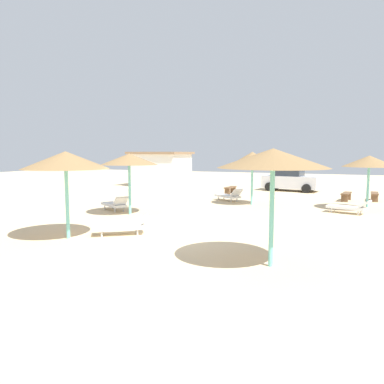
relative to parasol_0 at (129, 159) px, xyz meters
name	(u,v)px	position (x,y,z in m)	size (l,w,h in m)	color
ground_plane	(159,235)	(3.18, -3.23, -2.53)	(80.00, 80.00, 0.00)	beige
parasol_0	(129,159)	(0.00, 0.00, 0.00)	(2.58, 2.58, 2.80)	#6BC6BC
parasol_1	(252,158)	(4.43, 5.29, -0.01)	(2.37, 2.37, 2.88)	#6BC6BC
parasol_2	(66,160)	(0.64, -4.83, 0.06)	(2.81, 2.81, 2.89)	#6BC6BC
parasol_3	(369,161)	(10.15, 5.65, -0.12)	(2.54, 2.54, 2.70)	#6BC6BC
parasol_4	(273,159)	(7.40, -5.27, 0.16)	(2.74, 2.74, 2.95)	#6BC6BC
lounger_0	(115,204)	(-1.30, 0.70, -2.21)	(1.93, 1.52, 0.77)	white
lounger_1	(229,196)	(2.83, 6.33, -2.21)	(1.91, 1.56, 0.77)	white
lounger_2	(124,226)	(2.01, -3.63, -2.22)	(1.92, 1.61, 0.68)	white
lounger_3	(349,207)	(9.32, 4.16, -2.22)	(2.00, 1.15, 0.69)	white
bench_0	(230,189)	(1.83, 9.96, -2.18)	(0.52, 1.53, 0.49)	brown
bench_1	(346,195)	(9.21, 9.01, -2.18)	(0.64, 1.54, 0.49)	brown
bench_2	(375,195)	(10.75, 9.65, -2.18)	(0.47, 1.52, 0.49)	brown
parked_car	(290,180)	(5.39, 13.52, -1.71)	(4.21, 2.45, 1.72)	silver
beach_cabana	(161,168)	(-5.60, 13.99, -1.06)	(4.53, 4.32, 2.90)	white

